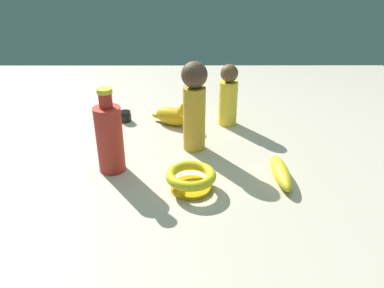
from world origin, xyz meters
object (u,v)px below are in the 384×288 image
(cat_figurine, at_px, (175,115))
(bowl, at_px, (192,178))
(person_figure_child, at_px, (229,96))
(banana, at_px, (282,172))
(person_figure_adult, at_px, (195,105))
(bottle_tall, at_px, (111,137))
(nail_polish_jar, at_px, (126,116))

(cat_figurine, height_order, bowl, cat_figurine)
(person_figure_child, bearing_deg, banana, 16.42)
(bowl, distance_m, person_figure_adult, 0.24)
(bowl, relative_size, person_figure_adult, 0.47)
(bowl, xyz_separation_m, person_figure_child, (-0.40, 0.12, 0.07))
(bottle_tall, distance_m, banana, 0.44)
(nail_polish_jar, height_order, banana, banana)
(bottle_tall, bearing_deg, banana, 83.40)
(nail_polish_jar, bearing_deg, bottle_tall, 3.04)
(banana, bearing_deg, cat_figurine, 38.29)
(bottle_tall, distance_m, nail_polish_jar, 0.34)
(cat_figurine, bearing_deg, bowl, 7.92)
(banana, bearing_deg, nail_polish_jar, 49.13)
(banana, bearing_deg, bowl, 100.29)
(cat_figurine, distance_m, banana, 0.45)
(bowl, bearing_deg, banana, 101.33)
(banana, distance_m, person_figure_adult, 0.30)
(person_figure_child, distance_m, bottle_tall, 0.45)
(bowl, distance_m, nail_polish_jar, 0.48)
(cat_figurine, distance_m, nail_polish_jar, 0.17)
(person_figure_child, bearing_deg, bottle_tall, -47.46)
(cat_figurine, distance_m, bottle_tall, 0.34)
(bottle_tall, xyz_separation_m, banana, (0.05, 0.43, -0.08))
(nail_polish_jar, bearing_deg, person_figure_adult, 49.10)
(nail_polish_jar, height_order, person_figure_adult, person_figure_adult)
(cat_figurine, xyz_separation_m, person_figure_child, (-0.01, 0.18, 0.06))
(cat_figurine, xyz_separation_m, banana, (0.34, 0.28, -0.02))
(nail_polish_jar, xyz_separation_m, banana, (0.38, 0.45, 0.00))
(cat_figurine, height_order, person_figure_child, person_figure_child)
(cat_figurine, xyz_separation_m, person_figure_adult, (0.17, 0.06, 0.10))
(person_figure_adult, bearing_deg, bottle_tall, -60.42)
(nail_polish_jar, bearing_deg, banana, 50.17)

